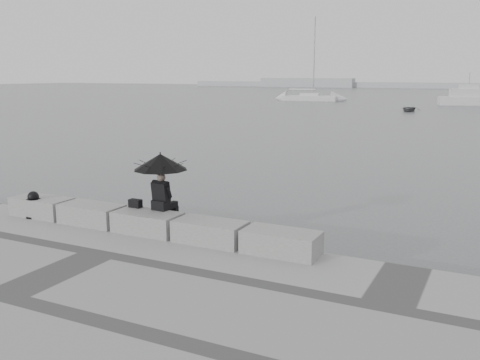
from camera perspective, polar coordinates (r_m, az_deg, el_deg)
The scene contains 13 objects.
ground at distance 13.40m, azimuth -8.58°, elevation -7.13°, with size 360.00×360.00×0.00m, color #4E5154.
stone_block_far_left at distance 15.04m, azimuth -20.36°, elevation -2.71°, with size 1.60×0.80×0.50m, color slate.
stone_block_left at distance 13.88m, azimuth -15.52°, elevation -3.55°, with size 1.60×0.80×0.50m, color slate.
stone_block_centre at distance 12.83m, azimuth -9.83°, elevation -4.50°, with size 1.60×0.80×0.50m, color slate.
stone_block_right at distance 11.93m, azimuth -3.20°, elevation -5.56°, with size 1.60×0.80×0.50m, color slate.
stone_block_far_right at distance 11.22m, azimuth 4.42°, elevation -6.67°, with size 1.60×0.80×0.50m, color slate.
seated_person at distance 12.76m, azimuth -8.49°, elevation 1.34°, with size 1.29×1.29×1.39m.
bag at distance 13.27m, azimuth -11.10°, elevation -2.46°, with size 0.31×0.18×0.20m, color black.
mooring_bollard at distance 14.95m, azimuth -21.12°, elevation -2.65°, with size 0.45×0.45×0.71m.
distant_landmass at distance 165.64m, azimuth 21.39°, elevation 9.38°, with size 180.00×8.00×2.80m.
sailboat_left at distance 85.76m, azimuth 7.46°, elevation 8.73°, with size 8.62×3.48×12.90m.
motor_cruiser at distance 79.69m, azimuth 23.79°, elevation 7.96°, with size 9.70×5.01×4.50m.
dinghy at distance 64.23m, azimuth 17.57°, elevation 7.26°, with size 3.26×1.38×0.55m, color slate.
Camera 1 is at (7.38, -10.36, 4.20)m, focal length 40.00 mm.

